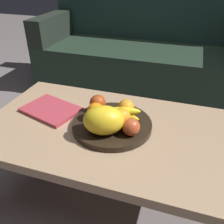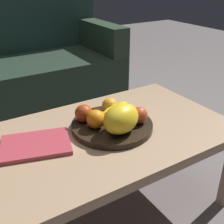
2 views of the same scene
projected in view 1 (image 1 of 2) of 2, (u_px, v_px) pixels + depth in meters
ground_plane at (105, 192)px, 1.25m from camera, size 8.00×8.00×0.00m
coffee_table at (104, 135)px, 1.06m from camera, size 1.03×0.62×0.41m
couch at (139, 55)px, 2.15m from camera, size 1.70×0.70×0.90m
fruit_bowl at (112, 125)px, 1.02m from camera, size 0.33×0.33×0.03m
melon_large_front at (104, 120)px, 0.93m from camera, size 0.18×0.16×0.11m
orange_front at (126, 107)px, 1.05m from camera, size 0.07×0.07×0.07m
orange_left at (121, 117)px, 0.98m from camera, size 0.08×0.08×0.08m
orange_right at (96, 111)px, 1.02m from camera, size 0.07×0.07×0.07m
apple_front at (131, 127)px, 0.93m from camera, size 0.07×0.07×0.07m
apple_left at (98, 103)px, 1.08m from camera, size 0.07×0.07×0.07m
banana_bunch at (121, 114)px, 1.02m from camera, size 0.16×0.13×0.06m
magazine at (51, 110)px, 1.14m from camera, size 0.29×0.24×0.02m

